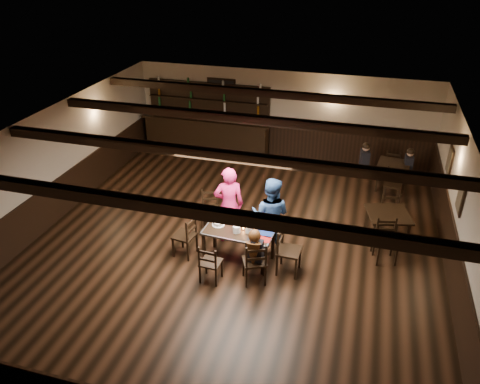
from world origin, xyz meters
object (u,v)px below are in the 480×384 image
(chair_near_left, at_px, (209,262))
(chair_near_right, at_px, (255,261))
(dining_table, at_px, (239,234))
(cake, at_px, (218,223))
(woman_pink, at_px, (229,205))
(man_blue, at_px, (270,216))
(bar_counter, at_px, (207,131))

(chair_near_left, xyz_separation_m, chair_near_right, (0.87, 0.21, 0.05))
(dining_table, xyz_separation_m, cake, (-0.47, 0.10, 0.13))
(woman_pink, xyz_separation_m, man_blue, (0.97, -0.14, -0.03))
(dining_table, relative_size, cake, 5.50)
(woman_pink, xyz_separation_m, cake, (-0.05, -0.62, -0.11))
(chair_near_right, height_order, man_blue, man_blue)
(dining_table, bearing_deg, cake, 168.46)
(bar_counter, bearing_deg, woman_pink, -65.28)
(chair_near_right, xyz_separation_m, man_blue, (0.02, 1.21, 0.32))
(chair_near_left, bearing_deg, woman_pink, 92.56)
(woman_pink, bearing_deg, dining_table, 99.08)
(dining_table, xyz_separation_m, chair_near_left, (-0.36, -0.85, -0.16))
(woman_pink, bearing_deg, cake, 63.88)
(chair_near_left, distance_m, woman_pink, 1.61)
(chair_near_right, bearing_deg, dining_table, 129.17)
(dining_table, distance_m, chair_near_right, 0.83)
(chair_near_right, xyz_separation_m, woman_pink, (-0.94, 1.35, 0.35))
(chair_near_left, bearing_deg, bar_counter, 109.57)
(chair_near_left, relative_size, man_blue, 0.49)
(bar_counter, bearing_deg, chair_near_left, -70.43)
(chair_near_left, height_order, woman_pink, woman_pink)
(chair_near_left, relative_size, cake, 3.17)
(chair_near_left, relative_size, woman_pink, 0.47)
(woman_pink, distance_m, man_blue, 0.98)
(dining_table, height_order, bar_counter, bar_counter)
(chair_near_left, bearing_deg, chair_near_right, 13.47)
(dining_table, bearing_deg, chair_near_right, -50.83)
(man_blue, distance_m, bar_counter, 5.67)
(dining_table, distance_m, cake, 0.50)
(chair_near_left, xyz_separation_m, woman_pink, (-0.07, 1.56, 0.40))
(chair_near_left, xyz_separation_m, bar_counter, (-2.19, 6.17, 0.22))
(man_blue, distance_m, cake, 1.12)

